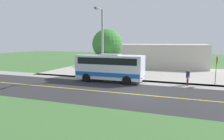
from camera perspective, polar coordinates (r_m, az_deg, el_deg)
ground_plane at (r=16.82m, az=6.14°, el=-6.81°), size 120.00×120.00×0.00m
road_surface at (r=16.82m, az=6.14°, el=-6.80°), size 8.00×100.00×0.01m
sidewalk at (r=21.78m, az=9.39°, el=-3.45°), size 2.40×100.00×0.01m
parking_lot_surface at (r=28.55m, az=17.97°, el=-1.01°), size 14.00×36.00×0.01m
road_centre_line at (r=16.82m, az=6.14°, el=-6.78°), size 0.16×100.00×0.00m
shuttle_bus_front at (r=21.88m, az=-0.56°, el=1.03°), size 2.74×7.33×2.97m
pedestrian_with_bags at (r=21.26m, az=20.58°, el=-1.83°), size 0.72×0.34×1.59m
stop_sign at (r=22.24m, az=27.35°, el=1.11°), size 0.76×0.07×2.88m
street_light_pole at (r=22.41m, az=-2.83°, el=8.15°), size 1.97×0.24×7.88m
tree_curbside at (r=24.89m, az=-1.34°, el=7.28°), size 3.68×3.68×5.83m
commercial_building at (r=37.71m, az=11.31°, el=4.23°), size 10.00×18.34×3.80m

